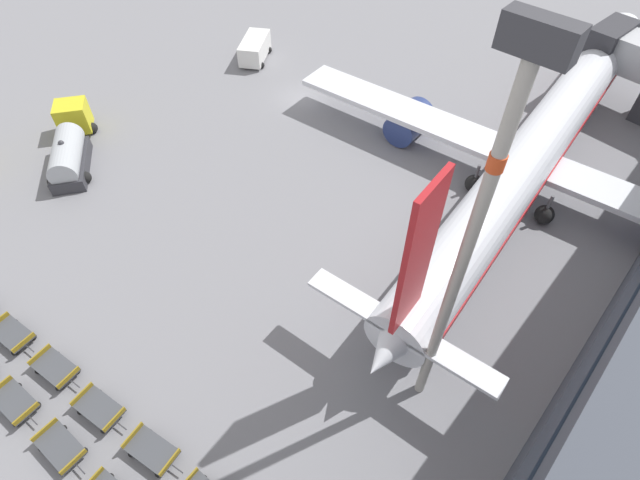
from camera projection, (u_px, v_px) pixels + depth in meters
name	position (u px, v px, depth m)	size (l,w,h in m)	color
ground_plane	(301.00, 97.00, 46.12)	(500.00, 500.00, 0.00)	gray
airplane	(537.00, 147.00, 36.25)	(39.53, 45.49, 13.83)	silver
fuel_tanker_primary	(70.00, 148.00, 39.26)	(8.76, 7.30, 2.84)	yellow
service_van	(255.00, 48.00, 49.83)	(4.34, 5.19, 2.11)	white
baggage_dolly_row_near_col_c	(15.00, 402.00, 26.33)	(3.34, 1.74, 0.92)	#424449
baggage_dolly_row_near_col_d	(61.00, 448.00, 24.79)	(3.33, 1.68, 0.92)	#424449
baggage_dolly_row_mid_a_col_b	(13.00, 334.00, 29.03)	(3.36, 1.80, 0.92)	#424449
baggage_dolly_row_mid_a_col_c	(56.00, 368.00, 27.61)	(3.36, 1.82, 0.92)	#424449
baggage_dolly_row_mid_a_col_d	(100.00, 409.00, 26.09)	(3.36, 1.84, 0.92)	#424449
baggage_dolly_row_mid_a_col_e	(152.00, 451.00, 24.69)	(3.37, 1.88, 0.92)	#424449
apron_light_mast	(469.00, 244.00, 18.24)	(2.00, 0.70, 20.46)	#ADA89E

